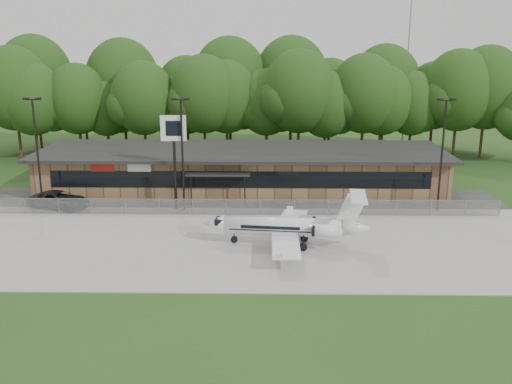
{
  "coord_description": "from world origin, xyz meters",
  "views": [
    {
      "loc": [
        2.42,
        -33.19,
        15.32
      ],
      "look_at": [
        1.64,
        12.0,
        3.0
      ],
      "focal_mm": 40.0,
      "sensor_mm": 36.0,
      "label": 1
    }
  ],
  "objects_px": {
    "terminal": "(242,169)",
    "pole_sign": "(174,138)",
    "suv": "(59,200)",
    "business_jet": "(289,228)"
  },
  "relations": [
    {
      "from": "business_jet",
      "to": "suv",
      "type": "height_order",
      "value": "business_jet"
    },
    {
      "from": "terminal",
      "to": "pole_sign",
      "type": "relative_size",
      "value": 4.74
    },
    {
      "from": "business_jet",
      "to": "suv",
      "type": "distance_m",
      "value": 22.97
    },
    {
      "from": "terminal",
      "to": "business_jet",
      "type": "distance_m",
      "value": 17.14
    },
    {
      "from": "suv",
      "to": "pole_sign",
      "type": "bearing_deg",
      "value": -72.46
    },
    {
      "from": "business_jet",
      "to": "pole_sign",
      "type": "height_order",
      "value": "pole_sign"
    },
    {
      "from": "business_jet",
      "to": "terminal",
      "type": "bearing_deg",
      "value": 110.29
    },
    {
      "from": "terminal",
      "to": "pole_sign",
      "type": "bearing_deg",
      "value": -128.91
    },
    {
      "from": "business_jet",
      "to": "pole_sign",
      "type": "relative_size",
      "value": 1.46
    },
    {
      "from": "terminal",
      "to": "pole_sign",
      "type": "height_order",
      "value": "pole_sign"
    }
  ]
}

